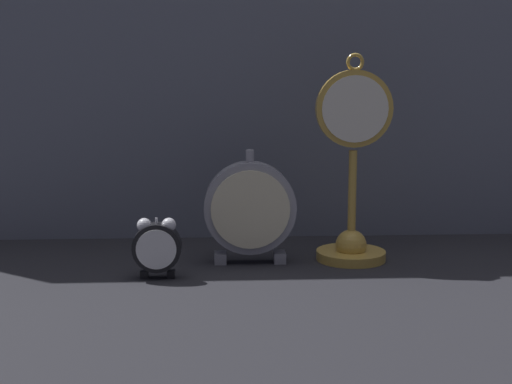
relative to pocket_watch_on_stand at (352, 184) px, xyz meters
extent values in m
plane|color=#232328|center=(-0.17, -0.14, -0.13)|extent=(4.00, 4.00, 0.00)
cube|color=slate|center=(-0.17, 0.19, 0.25)|extent=(1.48, 0.01, 0.77)
cylinder|color=gold|center=(0.00, 0.00, -0.12)|extent=(0.12, 0.12, 0.02)
sphere|color=gold|center=(0.00, 0.00, -0.11)|extent=(0.05, 0.05, 0.05)
cylinder|color=gold|center=(0.00, 0.00, -0.03)|extent=(0.01, 0.01, 0.17)
cylinder|color=gold|center=(0.00, 0.00, 0.13)|extent=(0.13, 0.02, 0.13)
cylinder|color=silver|center=(0.00, -0.01, 0.13)|extent=(0.11, 0.00, 0.11)
torus|color=gold|center=(0.00, 0.00, 0.20)|extent=(0.03, 0.01, 0.03)
cube|color=black|center=(-0.35, -0.09, -0.13)|extent=(0.01, 0.01, 0.01)
cube|color=black|center=(-0.30, -0.09, -0.13)|extent=(0.01, 0.01, 0.01)
cylinder|color=black|center=(-0.32, -0.09, -0.08)|extent=(0.08, 0.03, 0.08)
cylinder|color=silver|center=(-0.32, -0.11, -0.08)|extent=(0.06, 0.00, 0.06)
sphere|color=silver|center=(-0.34, -0.09, -0.05)|extent=(0.02, 0.02, 0.02)
sphere|color=silver|center=(-0.31, -0.09, -0.05)|extent=(0.02, 0.02, 0.02)
cylinder|color=silver|center=(-0.32, -0.09, -0.04)|extent=(0.00, 0.00, 0.01)
cube|color=gray|center=(-0.23, -0.01, -0.12)|extent=(0.02, 0.03, 0.02)
cube|color=gray|center=(-0.12, -0.01, -0.12)|extent=(0.02, 0.03, 0.02)
cylinder|color=gray|center=(-0.18, -0.01, -0.04)|extent=(0.16, 0.04, 0.16)
cylinder|color=beige|center=(-0.18, -0.03, -0.04)|extent=(0.13, 0.00, 0.13)
cylinder|color=gray|center=(-0.18, -0.01, 0.05)|extent=(0.01, 0.01, 0.02)
camera|label=1|loc=(-0.23, -1.19, 0.19)|focal=50.00mm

